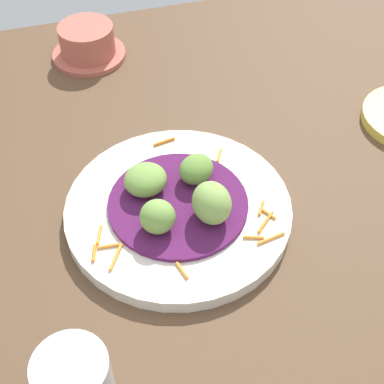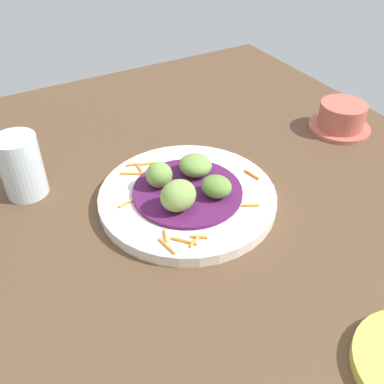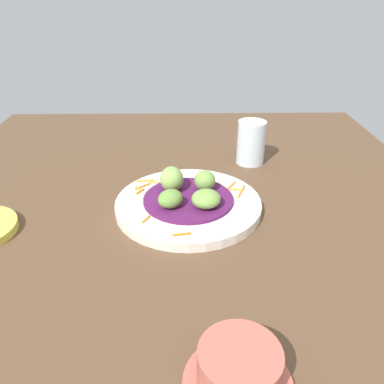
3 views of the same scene
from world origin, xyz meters
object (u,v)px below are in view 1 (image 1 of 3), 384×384
(guac_scoop_back, at_px, (196,169))
(terracotta_bowl, at_px, (88,43))
(guac_scoop_center, at_px, (158,217))
(main_plate, at_px, (178,210))
(guac_scoop_left, at_px, (145,180))
(guac_scoop_right, at_px, (212,203))

(guac_scoop_back, height_order, terracotta_bowl, guac_scoop_back)
(guac_scoop_center, bearing_deg, main_plate, 134.33)
(main_plate, bearing_deg, terracotta_bowl, -172.40)
(guac_scoop_left, xyz_separation_m, terracotta_bowl, (-0.34, -0.02, -0.01))
(guac_scoop_center, height_order, guac_scoop_back, guac_scoop_center)
(guac_scoop_center, relative_size, terracotta_bowl, 0.35)
(main_plate, xyz_separation_m, guac_scoop_right, (0.03, 0.03, 0.04))
(guac_scoop_left, relative_size, guac_scoop_right, 0.99)
(guac_scoop_left, distance_m, guac_scoop_back, 0.06)
(guac_scoop_left, height_order, guac_scoop_center, guac_scoop_center)
(main_plate, xyz_separation_m, terracotta_bowl, (-0.37, -0.05, 0.02))
(guac_scoop_right, relative_size, guac_scoop_back, 1.15)
(guac_scoop_center, xyz_separation_m, guac_scoop_back, (-0.06, 0.07, -0.00))
(main_plate, relative_size, guac_scoop_right, 5.15)
(guac_scoop_left, relative_size, guac_scoop_back, 1.14)
(main_plate, distance_m, guac_scoop_back, 0.06)
(guac_scoop_left, bearing_deg, guac_scoop_right, 44.33)
(guac_scoop_left, height_order, terracotta_bowl, same)
(main_plate, relative_size, guac_scoop_left, 5.20)
(guac_scoop_center, relative_size, guac_scoop_back, 0.88)
(guac_scoop_right, bearing_deg, terracotta_bowl, -168.62)
(main_plate, bearing_deg, guac_scoop_left, -135.67)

